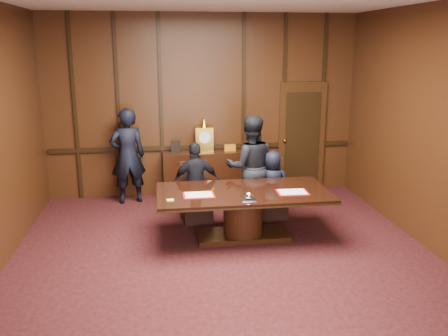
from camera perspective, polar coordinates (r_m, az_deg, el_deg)
The scene contains 13 objects.
room at distance 5.99m, azimuth 1.13°, elevation 3.16°, with size 7.00×7.04×3.50m.
sideboard at distance 9.28m, azimuth -2.34°, elevation -0.52°, with size 1.60×0.45×1.54m.
conference_table at distance 7.28m, azimuth 2.30°, elevation -4.65°, with size 2.62×1.32×0.76m.
folder_left at distance 6.99m, azimuth -3.07°, elevation -3.27°, with size 0.46×0.33×0.02m.
folder_right at distance 7.18m, azimuth 8.22°, elevation -2.90°, with size 0.47×0.34×0.02m.
inkstand at distance 6.76m, azimuth 3.00°, elevation -3.47°, with size 0.20×0.14×0.12m.
notepad at distance 6.80m, azimuth -6.48°, elevation -3.85°, with size 0.10×0.07×0.01m, color #EFE075.
chair_left at distance 8.09m, azimuth -3.39°, elevation -4.27°, with size 0.54×0.54×0.99m.
chair_right at distance 8.29m, azimuth 5.63°, elevation -3.86°, with size 0.50×0.50×0.99m.
signatory_left at distance 7.90m, azimuth -3.36°, elevation -1.78°, with size 0.80×0.33×1.36m, color black.
signatory_right at distance 8.13m, azimuth 5.82°, elevation -2.02°, with size 0.58×0.38×1.19m, color black.
witness_left at distance 9.00m, azimuth -11.50°, elevation 1.42°, with size 0.65×0.43×1.80m, color black.
witness_right at distance 8.12m, azimuth 3.17°, elevation 0.15°, with size 0.86×0.67×1.77m, color black.
Camera 1 is at (-0.86, -5.65, 2.92)m, focal length 38.00 mm.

